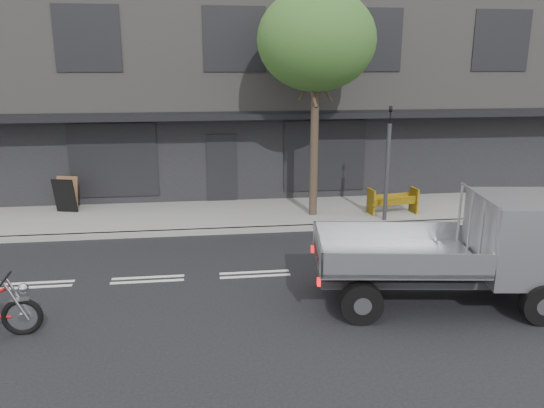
{
  "coord_description": "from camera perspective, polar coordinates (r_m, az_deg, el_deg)",
  "views": [
    {
      "loc": [
        -1.04,
        -11.24,
        4.68
      ],
      "look_at": [
        0.46,
        0.5,
        1.52
      ],
      "focal_mm": 35.0,
      "sensor_mm": 36.0,
      "label": 1
    }
  ],
  "objects": [
    {
      "name": "sidewalk",
      "position": [
        16.62,
        -3.4,
        -1.15
      ],
      "size": [
        32.0,
        3.2,
        0.15
      ],
      "primitive_type": "cube",
      "color": "gray",
      "rests_on": "ground"
    },
    {
      "name": "kerb",
      "position": [
        15.09,
        -2.98,
        -2.83
      ],
      "size": [
        32.0,
        0.2,
        0.15
      ],
      "primitive_type": "cube",
      "color": "gray",
      "rests_on": "ground"
    },
    {
      "name": "ground",
      "position": [
        12.22,
        -1.86,
        -7.58
      ],
      "size": [
        80.0,
        80.0,
        0.0
      ],
      "primitive_type": "plane",
      "color": "black",
      "rests_on": "ground"
    },
    {
      "name": "traffic_light_pole",
      "position": [
        15.79,
        12.27,
        3.56
      ],
      "size": [
        0.12,
        0.12,
        3.5
      ],
      "color": "#2D2D30",
      "rests_on": "ground"
    },
    {
      "name": "street_tree",
      "position": [
        15.78,
        4.79,
        17.08
      ],
      "size": [
        3.4,
        3.4,
        6.74
      ],
      "color": "#382B21",
      "rests_on": "ground"
    },
    {
      "name": "flatbed_ute",
      "position": [
        11.31,
        23.34,
        -3.7
      ],
      "size": [
        5.14,
        2.62,
        2.28
      ],
      "rotation": [
        0.0,
        0.0,
        -0.13
      ],
      "color": "black",
      "rests_on": "ground"
    },
    {
      "name": "sandwich_board",
      "position": [
        17.62,
        -21.41,
        0.83
      ],
      "size": [
        0.78,
        0.61,
        1.08
      ],
      "primitive_type": null,
      "rotation": [
        0.0,
        0.0,
        -0.25
      ],
      "color": "black",
      "rests_on": "sidewalk"
    },
    {
      "name": "construction_barrier",
      "position": [
        16.61,
        13.09,
        0.21
      ],
      "size": [
        1.55,
        0.79,
        0.83
      ],
      "primitive_type": null,
      "rotation": [
        0.0,
        0.0,
        0.14
      ],
      "color": "yellow",
      "rests_on": "sidewalk"
    },
    {
      "name": "building_main",
      "position": [
        22.57,
        -4.75,
        13.18
      ],
      "size": [
        26.0,
        10.0,
        8.0
      ],
      "primitive_type": "cube",
      "color": "slate",
      "rests_on": "ground"
    }
  ]
}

